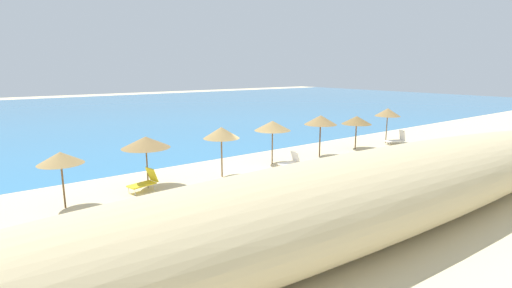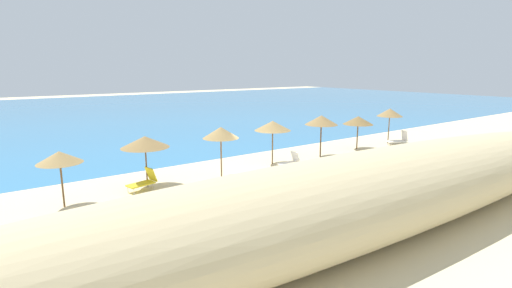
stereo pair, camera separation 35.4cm
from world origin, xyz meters
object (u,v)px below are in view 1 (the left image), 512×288
beach_umbrella_6 (357,120)px  beach_umbrella_7 (388,112)px  beach_umbrella_3 (221,133)px  beach_umbrella_2 (146,142)px  beach_umbrella_4 (272,126)px  beach_umbrella_1 (60,158)px  lounge_chair_2 (290,161)px  beach_umbrella_5 (321,120)px  lounge_chair_1 (145,181)px  lounge_chair_0 (397,139)px

beach_umbrella_6 → beach_umbrella_7: 3.96m
beach_umbrella_3 → beach_umbrella_6: size_ratio=1.13×
beach_umbrella_6 → beach_umbrella_2: bearing=179.1°
beach_umbrella_4 → beach_umbrella_2: bearing=179.6°
beach_umbrella_1 → lounge_chair_2: bearing=-4.1°
beach_umbrella_2 → beach_umbrella_4: bearing=-0.4°
beach_umbrella_4 → beach_umbrella_5: size_ratio=0.97×
beach_umbrella_6 → lounge_chair_2: (-7.84, -1.25, -1.78)m
beach_umbrella_3 → beach_umbrella_4: 4.18m
lounge_chair_1 → beach_umbrella_3: bearing=-105.0°
beach_umbrella_6 → lounge_chair_2: size_ratio=1.83×
beach_umbrella_5 → beach_umbrella_7: beach_umbrella_5 is taller
beach_umbrella_3 → beach_umbrella_1: bearing=-180.0°
beach_umbrella_1 → beach_umbrella_7: size_ratio=0.88×
beach_umbrella_2 → lounge_chair_0: bearing=-3.2°
beach_umbrella_1 → beach_umbrella_4: beach_umbrella_4 is taller
beach_umbrella_7 → lounge_chair_1: beach_umbrella_7 is taller
beach_umbrella_3 → beach_umbrella_6: beach_umbrella_3 is taller
beach_umbrella_4 → beach_umbrella_5: (4.00, -0.35, 0.08)m
beach_umbrella_7 → lounge_chair_2: bearing=-173.9°
beach_umbrella_7 → lounge_chair_2: beach_umbrella_7 is taller
beach_umbrella_5 → beach_umbrella_7: (8.04, 0.16, -0.03)m
lounge_chair_0 → beach_umbrella_1: bearing=108.7°
beach_umbrella_1 → beach_umbrella_5: (16.30, 0.20, 0.31)m
lounge_chair_1 → lounge_chair_0: bearing=-104.6°
lounge_chair_0 → lounge_chair_2: (-11.95, -0.36, 0.01)m
beach_umbrella_4 → beach_umbrella_5: beach_umbrella_5 is taller
beach_umbrella_1 → beach_umbrella_5: bearing=0.7°
beach_umbrella_5 → lounge_chair_2: 4.46m
beach_umbrella_5 → beach_umbrella_7: 8.04m
beach_umbrella_4 → lounge_chair_1: beach_umbrella_4 is taller
beach_umbrella_7 → beach_umbrella_3: bearing=-178.7°
beach_umbrella_1 → beach_umbrella_4: 12.31m
beach_umbrella_1 → beach_umbrella_7: bearing=0.8°
beach_umbrella_5 → beach_umbrella_2: bearing=178.1°
beach_umbrella_1 → beach_umbrella_4: size_ratio=0.90×
beach_umbrella_2 → beach_umbrella_3: bearing=-8.4°
beach_umbrella_5 → lounge_chair_0: 8.51m
lounge_chair_0 → beach_umbrella_2: bearing=106.7°
beach_umbrella_3 → beach_umbrella_5: 8.15m
beach_umbrella_4 → lounge_chair_0: 12.43m
beach_umbrella_1 → beach_umbrella_3: 8.15m
beach_umbrella_5 → beach_umbrella_6: bearing=2.1°
lounge_chair_2 → beach_umbrella_2: bearing=81.0°
beach_umbrella_1 → lounge_chair_2: beach_umbrella_1 is taller
beach_umbrella_1 → beach_umbrella_3: size_ratio=0.89×
beach_umbrella_6 → lounge_chair_0: beach_umbrella_6 is taller
beach_umbrella_7 → lounge_chair_0: bearing=-79.8°
beach_umbrella_5 → lounge_chair_0: beach_umbrella_5 is taller
beach_umbrella_2 → lounge_chair_0: (20.46, -1.16, -1.97)m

